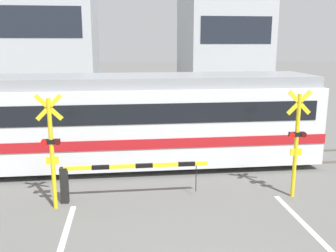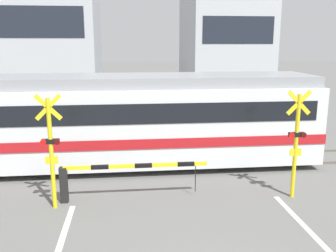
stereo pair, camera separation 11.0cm
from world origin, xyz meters
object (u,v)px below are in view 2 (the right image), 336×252
at_px(crossing_barrier_far, 201,123).
at_px(crossing_signal_left, 51,147).
at_px(crossing_barrier_near, 105,174).
at_px(pedestrian, 148,109).
at_px(commuter_train, 35,120).
at_px(crossing_signal_right, 296,140).

xyz_separation_m(crossing_barrier_far, crossing_signal_left, (-5.23, -6.63, 0.92)).
xyz_separation_m(crossing_barrier_near, pedestrian, (1.66, 8.85, 0.25)).
distance_m(crossing_barrier_far, pedestrian, 3.41).
xyz_separation_m(crossing_barrier_near, crossing_signal_left, (-1.31, -0.34, 0.92)).
bearing_deg(pedestrian, commuter_train, -125.78).
relative_size(commuter_train, crossing_barrier_far, 4.81).
relative_size(commuter_train, pedestrian, 11.23).
distance_m(crossing_signal_right, pedestrian, 9.87).
bearing_deg(commuter_train, crossing_signal_left, -70.91).
bearing_deg(crossing_signal_right, commuter_train, 156.16).
distance_m(crossing_barrier_near, pedestrian, 9.01).
bearing_deg(crossing_barrier_far, crossing_barrier_near, -121.88).
bearing_deg(crossing_signal_right, crossing_barrier_far, 101.22).
relative_size(crossing_barrier_far, crossing_signal_right, 1.33).
distance_m(crossing_signal_left, crossing_signal_right, 6.54).
xyz_separation_m(commuter_train, crossing_barrier_far, (6.41, 3.21, -0.95)).
bearing_deg(crossing_barrier_near, crossing_signal_right, -3.67).
height_order(commuter_train, crossing_barrier_far, commuter_train).
height_order(commuter_train, pedestrian, commuter_train).
height_order(crossing_barrier_far, crossing_signal_left, crossing_signal_left).
bearing_deg(crossing_barrier_far, crossing_signal_right, -78.78).
bearing_deg(pedestrian, crossing_barrier_near, -100.65).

